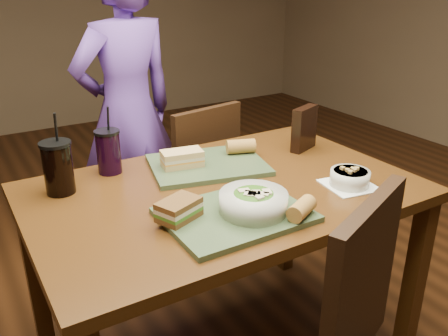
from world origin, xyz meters
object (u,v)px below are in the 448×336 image
Objects in this scene: baguette_near at (302,209)px; salad_bowl at (253,201)px; tray_near at (235,215)px; sandwich_far at (182,158)px; diner at (127,113)px; soup_bowl at (350,178)px; tray_far at (208,165)px; cup_cola at (58,167)px; cup_berry at (109,151)px; chip_bag at (304,129)px; chair_far at (199,180)px; sandwich_near at (179,209)px; dining_table at (224,210)px; baguette_far at (241,146)px.

salad_bowl is at bearing 135.08° from baguette_near.
sandwich_far is at bearing 85.87° from tray_near.
soup_bowl is at bearing 96.74° from diner.
cup_cola reaches higher than tray_far.
salad_bowl is 0.82× the size of cup_berry.
cup_berry is (-0.31, -0.65, 0.06)m from diner.
cup_berry is 1.38× the size of chip_bag.
tray_near is 0.58m from cup_berry.
sandwich_near is (-0.48, -0.78, 0.31)m from chair_far.
dining_table is 8.08× the size of sandwich_far.
tray_far is 0.11m from sandwich_far.
tray_near is 0.61m from cup_cola.
dining_table is 1.49× the size of chair_far.
baguette_far is at bearing 0.44° from sandwich_far.
chip_bag is (0.24, -0.48, 0.36)m from chair_far.
chip_bag reaches higher than tray_near.
tray_far is 0.37m from cup_berry.
sandwich_near is at bearing -148.05° from dining_table.
dining_table is 12.62× the size of baguette_near.
soup_bowl is at bearing -68.31° from baguette_far.
soup_bowl is 1.81× the size of baguette_near.
soup_bowl is 0.68× the size of cup_cola.
chip_bag is (0.53, -0.05, 0.04)m from sandwich_far.
sandwich_far is at bearing -5.01° from cup_cola.
cup_cola is 1.11× the size of cup_berry.
chip_bag is at bearing -5.85° from sandwich_far.
diner reaches higher than sandwich_far.
diner reaches higher than chair_far.
chip_bag is at bearing 74.28° from soup_bowl.
tray_near is 0.46m from soup_bowl.
tray_near is at bearing 140.54° from baguette_near.
sandwich_near is at bearing -84.76° from cup_berry.
baguette_near is (0.02, -0.51, 0.03)m from tray_far.
soup_bowl is at bearing -126.33° from chip_bag.
cup_cola is at bearing 174.99° from sandwich_far.
baguette_near is 0.41× the size of cup_berry.
sandwich_near is 0.48m from cup_berry.
diner is 0.79m from baguette_far.
baguette_far is at bearing 75.45° from baguette_near.
cup_berry is (-0.29, 0.33, 0.17)m from dining_table.
chip_bag is at bearing -12.95° from cup_berry.
diner is at bearing 103.24° from baguette_far.
salad_bowl is 1.84× the size of baguette_far.
chair_far is 4.25× the size of salad_bowl.
baguette_near is at bearing -104.55° from baguette_far.
diner reaches higher than dining_table.
sandwich_near reaches higher than tray_far.
chair_far is 3.50× the size of cup_berry.
sandwich_far is at bearing 168.24° from tray_far.
cup_cola reaches higher than chair_far.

